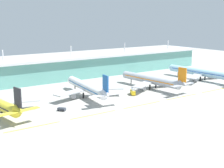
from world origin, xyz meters
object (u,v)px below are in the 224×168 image
Objects in this scene: fuel_truck at (133,92)px; airliner_near_middle at (87,87)px; airliner_far_middle at (152,80)px; pushback_tug at (62,109)px; airliner_farthest at (201,73)px.

airliner_near_middle is at bearing 156.14° from fuel_truck.
pushback_tug is at bearing -170.18° from airliner_far_middle.
pushback_tug is 0.66× the size of fuel_truck.
fuel_truck is (-23.11, -7.18, -4.19)m from airliner_far_middle.
airliner_near_middle is 51.72m from airliner_far_middle.
airliner_near_middle is 8.37× the size of fuel_truck.
airliner_farthest reaches higher than pushback_tug.
airliner_near_middle and airliner_far_middle have the same top height.
airliner_far_middle is 0.89× the size of airliner_farthest.
fuel_truck is at bearing -174.68° from airliner_farthest.
airliner_near_middle reaches higher than fuel_truck.
fuel_truck is (28.34, -12.53, -4.19)m from airliner_near_middle.
fuel_truck is at bearing -162.74° from airliner_far_middle.
airliner_far_middle is at bearing 9.82° from pushback_tug.
airliner_far_middle is 12.87× the size of pushback_tug.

